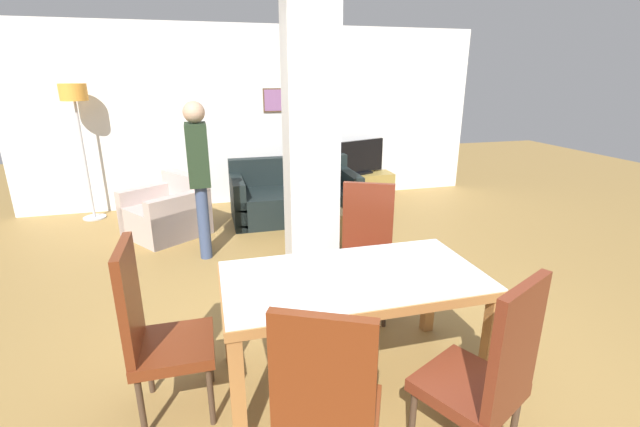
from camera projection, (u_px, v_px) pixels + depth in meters
ground_plane at (351, 375)px, 2.96m from camera, size 18.00×18.00×0.00m
back_wall at (259, 117)px, 6.70m from camera, size 7.20×0.09×2.70m
divider_pillar at (311, 147)px, 3.94m from camera, size 0.47×0.37×2.70m
dining_table at (353, 297)px, 2.77m from camera, size 1.67×0.87×0.77m
dining_chair_head_left at (155, 328)px, 2.48m from camera, size 0.46×0.46×1.11m
dining_chair_near_right at (488, 373)px, 2.12m from camera, size 0.62×0.62×1.11m
dining_chair_near_left at (327, 407)px, 1.90m from camera, size 0.62×0.62×1.11m
dining_chair_far_right at (366, 246)px, 3.67m from camera, size 0.62×0.62×1.11m
sofa at (294, 198)px, 6.18m from camera, size 1.77×0.95×0.82m
armchair at (168, 214)px, 5.51m from camera, size 1.17×1.17×0.75m
coffee_table at (318, 227)px, 5.24m from camera, size 0.65×0.46×0.40m
bottle at (324, 205)px, 5.10m from camera, size 0.07×0.07×0.27m
tv_stand at (361, 185)px, 7.20m from camera, size 1.07×0.40×0.40m
tv_screen at (362, 157)px, 7.05m from camera, size 0.84×0.36×0.56m
floor_lamp at (75, 106)px, 5.70m from camera, size 0.34×0.34×1.87m
standing_person at (199, 170)px, 4.64m from camera, size 0.23×0.38×1.72m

